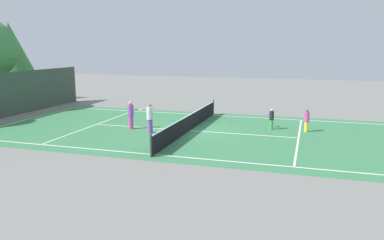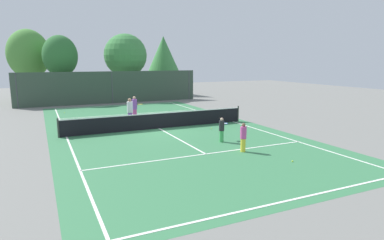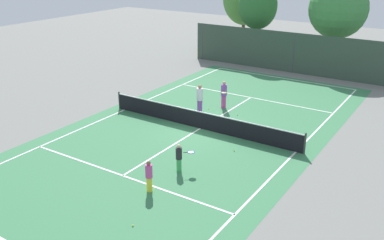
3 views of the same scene
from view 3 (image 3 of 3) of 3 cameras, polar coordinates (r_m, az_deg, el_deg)
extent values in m
plane|color=slate|center=(23.77, 1.10, -1.13)|extent=(80.00, 80.00, 0.00)
cube|color=#387A4C|center=(23.77, 1.11, -1.12)|extent=(13.00, 25.00, 0.00)
cube|color=white|center=(26.87, -8.90, 1.36)|extent=(0.10, 24.00, 0.01)
cube|color=white|center=(21.63, 13.60, -4.13)|extent=(0.10, 24.00, 0.01)
cube|color=white|center=(34.01, 11.91, 5.46)|extent=(11.00, 0.10, 0.01)
cube|color=white|center=(19.15, -9.15, -7.29)|extent=(11.00, 0.10, 0.01)
cube|color=white|center=(29.06, 7.80, 2.98)|extent=(11.00, 0.10, 0.01)
cube|color=white|center=(23.76, 1.11, -1.11)|extent=(0.10, 12.80, 0.01)
cylinder|color=#333833|center=(26.95, -9.61, 2.60)|extent=(0.10, 0.10, 1.10)
cylinder|color=#333833|center=(21.30, 14.73, -3.05)|extent=(0.10, 0.10, 1.10)
cube|color=black|center=(23.59, 1.11, -0.06)|extent=(11.80, 0.03, 0.95)
cube|color=white|center=(23.41, 1.12, 1.08)|extent=(11.80, 0.04, 0.05)
cube|color=#384C3D|center=(35.45, 13.32, 8.65)|extent=(18.00, 0.06, 3.20)
cylinder|color=#3F4447|center=(39.05, 1.40, 10.37)|extent=(0.12, 0.12, 3.20)
cylinder|color=#3F4447|center=(35.45, 13.32, 8.65)|extent=(0.12, 0.12, 3.20)
cylinder|color=brown|center=(39.49, 8.47, 10.26)|extent=(0.37, 0.37, 3.19)
ellipsoid|color=#2D6B33|center=(39.01, 8.73, 14.77)|extent=(3.40, 3.16, 4.08)
cylinder|color=brown|center=(37.77, 18.23, 8.83)|extent=(0.46, 0.46, 3.08)
sphere|color=#3D8442|center=(37.25, 18.83, 13.76)|extent=(4.68, 4.68, 4.68)
cylinder|color=brown|center=(43.59, 6.79, 11.28)|extent=(0.32, 0.32, 3.02)
cylinder|color=purple|center=(25.87, 1.03, 1.78)|extent=(0.30, 0.30, 0.83)
cylinder|color=silver|center=(25.62, 1.04, 3.42)|extent=(0.38, 0.38, 0.73)
sphere|color=#A37556|center=(25.47, 1.05, 4.44)|extent=(0.22, 0.22, 0.22)
cylinder|color=#3FA559|center=(19.17, -1.74, -5.98)|extent=(0.22, 0.22, 0.61)
cylinder|color=#232328|center=(18.91, -1.75, -4.45)|extent=(0.28, 0.28, 0.53)
sphere|color=beige|center=(18.76, -1.77, -3.50)|extent=(0.16, 0.16, 0.16)
cylinder|color=black|center=(18.93, -0.88, -4.32)|extent=(0.17, 0.15, 0.03)
torus|color=blue|center=(18.96, -0.13, -4.27)|extent=(0.47, 0.47, 0.03)
cylinder|color=silver|center=(18.96, -0.13, -4.27)|extent=(0.39, 0.39, 0.00)
cylinder|color=yellow|center=(17.73, -5.67, -8.47)|extent=(0.23, 0.23, 0.64)
cylinder|color=#D14799|center=(17.44, -5.75, -6.76)|extent=(0.29, 0.29, 0.56)
sphere|color=brown|center=(17.27, -5.79, -5.69)|extent=(0.17, 0.17, 0.17)
cylinder|color=#D14799|center=(26.83, 4.21, 2.43)|extent=(0.29, 0.29, 0.80)
cylinder|color=purple|center=(26.59, 4.26, 3.96)|extent=(0.37, 0.37, 0.70)
sphere|color=tan|center=(26.46, 4.28, 4.91)|extent=(0.22, 0.22, 0.22)
cylinder|color=black|center=(26.26, 4.26, 3.82)|extent=(0.12, 0.19, 0.03)
torus|color=yellow|center=(26.02, 4.25, 3.65)|extent=(0.45, 0.45, 0.03)
cylinder|color=silver|center=(26.02, 4.25, 3.65)|extent=(0.37, 0.37, 0.00)
cube|color=blue|center=(23.68, 5.66, -0.85)|extent=(0.47, 0.31, 0.36)
sphere|color=#CCE533|center=(23.64, 5.48, -0.32)|extent=(0.07, 0.07, 0.07)
sphere|color=#CCE533|center=(23.60, 5.93, -0.38)|extent=(0.07, 0.07, 0.07)
sphere|color=#CCE533|center=(25.80, 6.02, 0.70)|extent=(0.07, 0.07, 0.07)
sphere|color=#CCE533|center=(21.21, 5.61, -4.05)|extent=(0.07, 0.07, 0.07)
sphere|color=#CCE533|center=(24.52, 5.26, -0.40)|extent=(0.07, 0.07, 0.07)
sphere|color=#CCE533|center=(33.65, 2.30, 5.78)|extent=(0.07, 0.07, 0.07)
sphere|color=#CCE533|center=(26.67, 2.24, 1.51)|extent=(0.07, 0.07, 0.07)
sphere|color=#CCE533|center=(15.90, -7.85, -13.70)|extent=(0.07, 0.07, 0.07)
camera|label=1|loc=(35.48, -37.97, 10.47)|focal=35.85mm
camera|label=2|loc=(18.95, -56.01, -3.46)|focal=30.69mm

